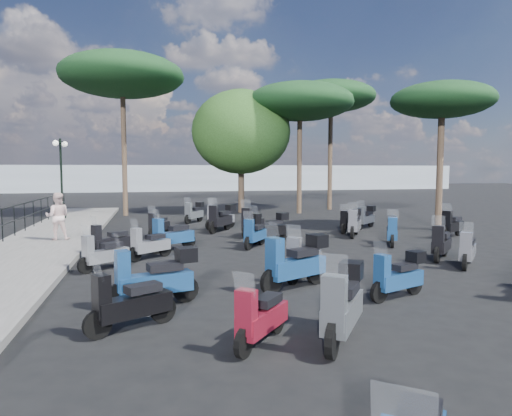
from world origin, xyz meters
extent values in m
plane|color=black|center=(0.00, 0.00, 0.00)|extent=(120.00, 120.00, 0.00)
cube|color=#5E5C5A|center=(-6.50, 3.00, 0.07)|extent=(3.00, 30.00, 0.15)
cylinder|color=black|center=(-7.80, 4.85, 0.70)|extent=(0.04, 0.04, 1.10)
cylinder|color=black|center=(-7.80, 6.22, 0.70)|extent=(0.04, 0.04, 1.10)
cylinder|color=black|center=(-7.80, 7.59, 0.70)|extent=(0.04, 0.04, 1.10)
cylinder|color=black|center=(-7.80, 8.96, 0.70)|extent=(0.04, 0.04, 1.10)
cylinder|color=black|center=(-7.80, 10.33, 0.70)|extent=(0.04, 0.04, 1.10)
cylinder|color=black|center=(-7.80, 11.69, 0.70)|extent=(0.04, 0.04, 1.10)
cylinder|color=black|center=(-7.80, 13.06, 0.70)|extent=(0.04, 0.04, 1.10)
cylinder|color=black|center=(-7.80, 14.43, 0.70)|extent=(0.04, 0.04, 1.10)
cylinder|color=black|center=(-7.80, 15.80, 0.70)|extent=(0.04, 0.04, 1.10)
cylinder|color=black|center=(-7.24, 12.19, 0.27)|extent=(0.31, 0.31, 0.23)
cylinder|color=black|center=(-7.24, 12.19, 2.10)|extent=(0.11, 0.11, 3.89)
cylinder|color=black|center=(-7.24, 12.19, 3.90)|extent=(0.30, 0.85, 0.04)
sphere|color=white|center=(-7.11, 12.61, 3.80)|extent=(0.27, 0.27, 0.27)
sphere|color=white|center=(-7.37, 11.77, 3.80)|extent=(0.27, 0.27, 0.27)
imported|color=beige|center=(-6.07, 4.86, 0.96)|extent=(0.81, 0.65, 1.62)
cylinder|color=black|center=(-1.73, -5.82, 0.21)|extent=(0.34, 0.38, 0.43)
cylinder|color=black|center=(-1.04, -5.00, 0.21)|extent=(0.34, 0.38, 0.43)
cube|color=maroon|center=(-1.36, -5.38, 0.37)|extent=(0.97, 1.07, 0.30)
cube|color=black|center=(-1.26, -5.26, 0.62)|extent=(0.55, 0.58, 0.12)
cube|color=maroon|center=(-1.68, -5.76, 0.62)|extent=(0.33, 0.32, 0.62)
plane|color=white|center=(-1.72, -5.80, 1.02)|extent=(0.30, 0.27, 0.33)
cylinder|color=black|center=(-3.53, -3.33, 0.25)|extent=(0.52, 0.24, 0.51)
cylinder|color=black|center=(-2.31, -2.99, 0.25)|extent=(0.52, 0.24, 0.51)
cube|color=navy|center=(-2.87, -3.15, 0.44)|extent=(1.42, 0.71, 0.36)
cube|color=black|center=(-2.70, -3.10, 0.74)|extent=(0.69, 0.47, 0.15)
cube|color=navy|center=(-3.45, -3.31, 0.74)|extent=(0.31, 0.37, 0.74)
plane|color=white|center=(-3.51, -3.32, 1.21)|extent=(0.19, 0.41, 0.39)
cube|color=black|center=(-2.29, -2.99, 0.93)|extent=(0.44, 0.42, 0.27)
cylinder|color=black|center=(-3.74, -4.65, 0.22)|extent=(0.44, 0.30, 0.45)
cylinder|color=black|center=(-2.76, -4.11, 0.22)|extent=(0.44, 0.30, 0.45)
cube|color=black|center=(-3.21, -4.36, 0.39)|extent=(1.22, 0.86, 0.32)
cube|color=black|center=(-3.07, -4.28, 0.65)|extent=(0.63, 0.52, 0.13)
cube|color=black|center=(-3.68, -4.61, 0.65)|extent=(0.32, 0.34, 0.65)
plane|color=white|center=(-3.73, -4.64, 1.07)|extent=(0.24, 0.35, 0.35)
cylinder|color=black|center=(-3.41, 1.14, 0.21)|extent=(0.39, 0.34, 0.43)
cylinder|color=black|center=(-2.57, 1.81, 0.21)|extent=(0.39, 0.34, 0.43)
cube|color=#96999F|center=(-2.96, 1.50, 0.38)|extent=(1.10, 0.96, 0.30)
cube|color=black|center=(-2.84, 1.60, 0.63)|extent=(0.59, 0.54, 0.13)
cube|color=#96999F|center=(-3.36, 1.19, 0.63)|extent=(0.32, 0.33, 0.63)
plane|color=white|center=(-3.40, 1.15, 1.03)|extent=(0.27, 0.31, 0.33)
cylinder|color=black|center=(-4.56, 1.95, 0.22)|extent=(0.42, 0.32, 0.44)
cylinder|color=black|center=(-3.64, 2.55, 0.22)|extent=(0.42, 0.32, 0.44)
cube|color=black|center=(-4.06, 2.27, 0.38)|extent=(1.16, 0.91, 0.31)
cube|color=black|center=(-3.93, 2.36, 0.64)|extent=(0.61, 0.53, 0.13)
cube|color=black|center=(-4.50, 1.99, 0.64)|extent=(0.32, 0.34, 0.64)
plane|color=white|center=(-4.54, 1.96, 1.05)|extent=(0.25, 0.33, 0.34)
cylinder|color=black|center=(-2.95, 5.49, 0.21)|extent=(0.28, 0.42, 0.43)
cylinder|color=black|center=(-2.43, 6.43, 0.21)|extent=(0.28, 0.42, 0.43)
cube|color=black|center=(-2.67, 6.00, 0.37)|extent=(0.82, 1.16, 0.30)
cube|color=black|center=(-2.59, 6.13, 0.62)|extent=(0.49, 0.60, 0.12)
cube|color=black|center=(-2.91, 5.55, 0.62)|extent=(0.33, 0.30, 0.62)
plane|color=white|center=(-2.94, 5.51, 1.02)|extent=(0.33, 0.22, 0.33)
cylinder|color=black|center=(-0.57, -6.10, 0.26)|extent=(0.38, 0.48, 0.52)
cylinder|color=black|center=(0.17, -5.05, 0.26)|extent=(0.38, 0.48, 0.52)
cube|color=#565A5F|center=(-0.17, -5.53, 0.45)|extent=(1.10, 1.35, 0.37)
cube|color=black|center=(-0.06, -5.38, 0.75)|extent=(0.63, 0.71, 0.15)
cube|color=#565A5F|center=(-0.52, -6.03, 0.75)|extent=(0.40, 0.38, 0.75)
plane|color=white|center=(-0.56, -6.09, 1.24)|extent=(0.38, 0.30, 0.40)
cube|color=black|center=(0.18, -5.03, 0.95)|extent=(0.49, 0.50, 0.28)
cylinder|color=black|center=(0.11, -2.18, 0.24)|extent=(0.40, 0.42, 0.48)
cylinder|color=black|center=(0.91, -1.29, 0.24)|extent=(0.40, 0.42, 0.48)
cube|color=#A9AAB3|center=(0.54, -1.70, 0.42)|extent=(1.12, 1.20, 0.34)
cube|color=black|center=(0.66, -1.57, 0.70)|extent=(0.62, 0.65, 0.14)
cube|color=#A9AAB3|center=(0.16, -2.13, 0.70)|extent=(0.37, 0.36, 0.70)
plane|color=white|center=(0.12, -2.17, 1.15)|extent=(0.34, 0.31, 0.37)
cylinder|color=black|center=(0.46, 3.34, 0.24)|extent=(0.48, 0.28, 0.48)
cylinder|color=black|center=(1.57, 3.79, 0.24)|extent=(0.48, 0.28, 0.48)
cube|color=black|center=(1.06, 3.58, 0.42)|extent=(1.33, 0.81, 0.34)
cube|color=black|center=(1.22, 3.65, 0.70)|extent=(0.67, 0.51, 0.14)
cube|color=black|center=(0.53, 3.37, 0.70)|extent=(0.32, 0.36, 0.70)
plane|color=white|center=(0.48, 3.34, 1.15)|extent=(0.22, 0.38, 0.37)
cube|color=black|center=(1.59, 3.80, 0.88)|extent=(0.44, 0.43, 0.26)
cylinder|color=black|center=(-2.82, 2.33, 0.24)|extent=(0.47, 0.35, 0.49)
cylinder|color=black|center=(-1.79, 2.98, 0.24)|extent=(0.47, 0.35, 0.49)
cube|color=navy|center=(-2.26, 2.68, 0.43)|extent=(1.30, 1.00, 0.35)
cube|color=black|center=(-2.12, 2.78, 0.71)|extent=(0.68, 0.58, 0.14)
cube|color=navy|center=(-2.75, 2.37, 0.71)|extent=(0.35, 0.38, 0.71)
plane|color=white|center=(-2.80, 2.34, 1.17)|extent=(0.27, 0.37, 0.38)
cylinder|color=black|center=(-1.33, 9.61, 0.23)|extent=(0.34, 0.43, 0.45)
cylinder|color=black|center=(-0.67, 10.54, 0.23)|extent=(0.34, 0.43, 0.45)
cube|color=#565A5F|center=(-0.97, 10.12, 0.40)|extent=(0.97, 1.19, 0.32)
cube|color=black|center=(-0.88, 10.25, 0.66)|extent=(0.56, 0.63, 0.13)
cube|color=#565A5F|center=(-1.28, 9.67, 0.66)|extent=(0.35, 0.33, 0.66)
plane|color=white|center=(-1.32, 9.63, 1.09)|extent=(0.34, 0.27, 0.35)
cube|color=black|center=(-0.66, 10.56, 0.83)|extent=(0.43, 0.44, 0.25)
cylinder|color=black|center=(1.30, -3.88, 0.21)|extent=(0.43, 0.24, 0.43)
cylinder|color=black|center=(2.29, -3.49, 0.21)|extent=(0.43, 0.24, 0.43)
cube|color=navy|center=(1.84, -3.67, 0.37)|extent=(1.19, 0.70, 0.30)
cube|color=black|center=(1.98, -3.62, 0.62)|extent=(0.59, 0.44, 0.12)
cube|color=navy|center=(1.36, -3.86, 0.62)|extent=(0.28, 0.32, 0.62)
plane|color=white|center=(1.31, -3.88, 1.02)|extent=(0.19, 0.34, 0.33)
cube|color=black|center=(2.31, -3.49, 0.78)|extent=(0.39, 0.38, 0.23)
cylinder|color=black|center=(-0.56, -2.85, 0.27)|extent=(0.53, 0.34, 0.53)
cylinder|color=black|center=(0.63, -2.25, 0.27)|extent=(0.53, 0.34, 0.53)
cube|color=navy|center=(0.08, -2.53, 0.47)|extent=(1.46, 0.99, 0.38)
cube|color=black|center=(0.25, -2.44, 0.78)|extent=(0.74, 0.60, 0.16)
cube|color=navy|center=(-0.48, -2.81, 0.78)|extent=(0.37, 0.41, 0.78)
plane|color=white|center=(-0.54, -2.84, 1.28)|extent=(0.27, 0.42, 0.41)
cube|color=black|center=(0.64, -2.24, 0.98)|extent=(0.50, 0.49, 0.29)
cylinder|color=black|center=(0.02, 2.26, 0.22)|extent=(0.34, 0.42, 0.45)
cylinder|color=black|center=(0.67, 3.17, 0.22)|extent=(0.34, 0.42, 0.45)
cube|color=navy|center=(0.37, 2.75, 0.39)|extent=(0.96, 1.17, 0.32)
cube|color=black|center=(0.46, 2.88, 0.65)|extent=(0.55, 0.62, 0.13)
cube|color=navy|center=(0.06, 2.32, 0.65)|extent=(0.35, 0.33, 0.65)
plane|color=white|center=(0.03, 2.28, 1.07)|extent=(0.33, 0.27, 0.35)
cylinder|color=black|center=(-0.60, 6.14, 0.26)|extent=(0.39, 0.48, 0.52)
cylinder|color=black|center=(0.15, 7.19, 0.26)|extent=(0.39, 0.48, 0.52)
cube|color=black|center=(-0.19, 6.71, 0.45)|extent=(1.11, 1.35, 0.37)
cube|color=black|center=(-0.09, 6.86, 0.75)|extent=(0.64, 0.71, 0.15)
cube|color=black|center=(-0.55, 6.21, 0.75)|extent=(0.40, 0.38, 0.75)
plane|color=white|center=(-0.59, 6.15, 1.24)|extent=(0.38, 0.31, 0.40)
cylinder|color=black|center=(-0.58, 7.17, 0.24)|extent=(0.45, 0.36, 0.48)
cylinder|color=black|center=(0.40, 7.88, 0.24)|extent=(0.45, 0.36, 0.48)
cube|color=#A9AAB3|center=(-0.05, 7.55, 0.42)|extent=(1.25, 1.04, 0.34)
cube|color=black|center=(0.09, 7.65, 0.70)|extent=(0.66, 0.60, 0.14)
cube|color=#A9AAB3|center=(-0.51, 7.22, 0.70)|extent=(0.36, 0.37, 0.70)
plane|color=white|center=(-0.56, 7.18, 1.15)|extent=(0.29, 0.35, 0.37)
cube|color=black|center=(0.41, 7.89, 0.88)|extent=(0.46, 0.46, 0.26)
cylinder|color=black|center=(4.68, 1.63, 0.23)|extent=(0.30, 0.45, 0.45)
cylinder|color=black|center=(5.21, 2.63, 0.23)|extent=(0.30, 0.45, 0.45)
cube|color=navy|center=(4.97, 2.17, 0.40)|extent=(0.86, 1.24, 0.32)
cube|color=black|center=(5.04, 2.31, 0.66)|extent=(0.52, 0.63, 0.13)
cube|color=navy|center=(4.71, 1.70, 0.66)|extent=(0.35, 0.32, 0.66)
plane|color=white|center=(4.69, 1.65, 1.09)|extent=(0.35, 0.23, 0.35)
cube|color=black|center=(5.22, 2.65, 0.83)|extent=(0.42, 0.43, 0.25)
cylinder|color=black|center=(4.24, 3.71, 0.24)|extent=(0.34, 0.46, 0.48)
cylinder|color=black|center=(4.88, 4.74, 0.24)|extent=(0.34, 0.46, 0.48)
cube|color=#A9AAB3|center=(4.59, 4.27, 0.42)|extent=(0.98, 1.30, 0.34)
cube|color=black|center=(4.68, 4.41, 0.71)|extent=(0.58, 0.67, 0.14)
cube|color=#A9AAB3|center=(4.28, 3.78, 0.71)|extent=(0.37, 0.35, 0.71)
plane|color=white|center=(4.25, 3.73, 1.16)|extent=(0.37, 0.27, 0.37)
cube|color=black|center=(4.89, 4.75, 0.89)|extent=(0.46, 0.46, 0.26)
cylinder|color=black|center=(5.66, 6.01, 0.22)|extent=(0.40, 0.36, 0.45)
cylinder|color=black|center=(6.51, 6.73, 0.22)|extent=(0.40, 0.36, 0.45)
cube|color=#565A5F|center=(6.12, 6.40, 0.39)|extent=(1.13, 1.03, 0.32)
cube|color=black|center=(6.24, 6.50, 0.65)|extent=(0.61, 0.58, 0.13)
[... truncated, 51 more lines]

